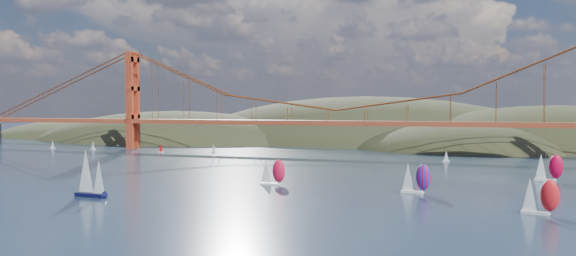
{
  "coord_description": "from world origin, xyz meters",
  "views": [
    {
      "loc": [
        70.52,
        -92.97,
        23.62
      ],
      "look_at": [
        5.96,
        90.0,
        16.35
      ],
      "focal_mm": 35.0,
      "sensor_mm": 36.0,
      "label": 1
    }
  ],
  "objects_px": {
    "racer_3": "(548,167)",
    "racer_rwb": "(415,178)",
    "racer_0": "(272,171)",
    "racer_1": "(539,196)",
    "sloop_navy": "(90,174)"
  },
  "relations": [
    {
      "from": "racer_0",
      "to": "racer_3",
      "type": "distance_m",
      "value": 87.8
    },
    {
      "from": "racer_1",
      "to": "racer_3",
      "type": "distance_m",
      "value": 61.67
    },
    {
      "from": "sloop_navy",
      "to": "racer_1",
      "type": "height_order",
      "value": "sloop_navy"
    },
    {
      "from": "sloop_navy",
      "to": "racer_0",
      "type": "xyz_separation_m",
      "value": [
        37.37,
        36.33,
        -1.93
      ]
    },
    {
      "from": "racer_1",
      "to": "racer_3",
      "type": "xyz_separation_m",
      "value": [
        7.62,
        61.19,
        0.35
      ]
    },
    {
      "from": "racer_0",
      "to": "racer_1",
      "type": "height_order",
      "value": "racer_1"
    },
    {
      "from": "racer_3",
      "to": "racer_rwb",
      "type": "height_order",
      "value": "racer_3"
    },
    {
      "from": "racer_0",
      "to": "racer_rwb",
      "type": "bearing_deg",
      "value": -7.66
    },
    {
      "from": "racer_1",
      "to": "racer_3",
      "type": "relative_size",
      "value": 0.92
    },
    {
      "from": "racer_0",
      "to": "racer_1",
      "type": "relative_size",
      "value": 0.99
    },
    {
      "from": "racer_3",
      "to": "sloop_navy",
      "type": "bearing_deg",
      "value": -149.16
    },
    {
      "from": "racer_3",
      "to": "racer_rwb",
      "type": "distance_m",
      "value": 53.87
    },
    {
      "from": "racer_3",
      "to": "racer_0",
      "type": "bearing_deg",
      "value": -156.24
    },
    {
      "from": "racer_rwb",
      "to": "racer_3",
      "type": "bearing_deg",
      "value": 51.81
    },
    {
      "from": "racer_1",
      "to": "racer_3",
      "type": "height_order",
      "value": "racer_3"
    }
  ]
}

